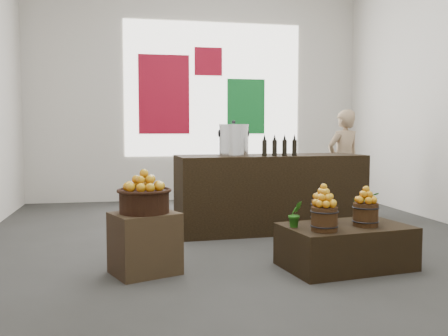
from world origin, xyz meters
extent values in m
plane|color=#323230|center=(0.00, 0.00, 0.00)|extent=(7.00, 7.00, 0.00)
cube|color=beige|center=(0.00, 3.50, 2.00)|extent=(6.00, 0.04, 4.00)
cube|color=white|center=(0.30, 3.48, 2.00)|extent=(3.20, 0.02, 2.40)
cube|color=maroon|center=(-0.60, 3.47, 1.90)|extent=(0.90, 0.04, 1.40)
cube|color=#106B27|center=(0.90, 3.47, 1.70)|extent=(0.70, 0.04, 1.00)
cube|color=maroon|center=(0.20, 3.47, 2.50)|extent=(0.50, 0.04, 0.50)
cube|color=#463821|center=(-1.12, -1.09, 0.27)|extent=(0.67, 0.62, 0.55)
cylinder|color=black|center=(-1.12, -1.09, 0.65)|extent=(0.44, 0.44, 0.20)
cube|color=black|center=(0.71, -1.25, 0.20)|extent=(1.24, 0.87, 0.40)
cylinder|color=#3C2010|center=(0.41, -1.46, 0.50)|extent=(0.23, 0.23, 0.21)
cylinder|color=#3C2010|center=(0.87, -1.32, 0.50)|extent=(0.23, 0.23, 0.21)
cylinder|color=#3C2010|center=(0.57, -1.06, 0.50)|extent=(0.23, 0.23, 0.21)
imported|color=#206114|center=(1.01, -1.05, 0.54)|extent=(0.32, 0.29, 0.29)
imported|color=#206114|center=(0.22, -1.24, 0.52)|extent=(0.15, 0.13, 0.24)
cube|color=black|center=(0.50, 0.51, 0.48)|extent=(2.38, 0.87, 0.96)
cylinder|color=silver|center=(0.02, 0.48, 1.14)|extent=(0.36, 0.36, 0.36)
imported|color=#9A7E5E|center=(1.99, 1.61, 0.79)|extent=(0.66, 0.53, 1.58)
camera|label=1|loc=(-1.27, -5.51, 1.29)|focal=40.00mm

